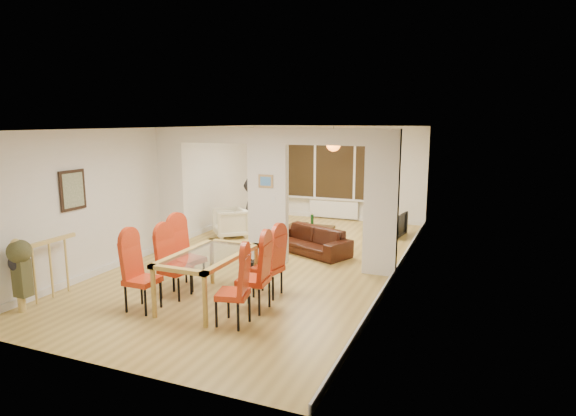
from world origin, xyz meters
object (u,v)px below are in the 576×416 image
Objects in this scene: dining_chair_lc at (188,255)px; bowl at (304,224)px; dining_table at (209,278)px; person at (255,196)px; armchair at (230,223)px; dining_chair_la at (142,275)px; coffee_table at (310,231)px; television at (397,225)px; dining_chair_ra at (233,288)px; dining_chair_lb at (175,265)px; dining_chair_rb at (253,275)px; sofa at (309,240)px; dining_chair_rc at (267,264)px; bottle at (312,220)px.

bowl is at bearing 97.84° from dining_chair_lc.
dining_chair_lc is 4.19m from bowl.
person is at bearing 106.96° from dining_table.
dining_chair_lc is 1.45× the size of armchair.
dining_chair_la reaches higher than coffee_table.
dining_chair_la is 4.58m from armchair.
dining_chair_lc is 5.58m from television.
dining_table is 1.62× the size of dining_chair_ra.
dining_chair_lb is at bearing -97.41° from coffee_table.
dining_chair_la is 1.61m from dining_chair_rb.
sofa reaches higher than coffee_table.
dining_chair_rc is at bearing -3.30° from armchair.
dining_chair_la is 1.03× the size of dining_chair_rc.
armchair is 1.92m from coffee_table.
dining_chair_la is at bearing 31.37° from person.
dining_chair_rb is 0.57× the size of person.
sofa is 0.97× the size of person.
dining_table is 0.88× the size of person.
dining_chair_la is at bearing -140.49° from dining_table.
dining_chair_rb reaches higher than dining_chair_rc.
dining_chair_rb is 1.14× the size of television.
dining_chair_lc is 3.56m from armchair.
dining_chair_rb is at bearing -78.57° from bowl.
armchair is (-1.09, 3.38, -0.20)m from dining_chair_lc.
dining_chair_lb is 0.57× the size of sofa.
dining_chair_rc is at bearing 77.81° from dining_chair_ra.
dining_chair_lc is at bearing 129.92° from dining_chair_ra.
sofa is 1.46m from coffee_table.
dining_chair_ra reaches higher than armchair.
dining_chair_lb is 0.45m from dining_chair_lc.
person is (-0.63, 3.81, 0.39)m from dining_chair_lc.
person is (-0.57, 4.89, 0.41)m from dining_chair_la.
dining_chair_rb reaches higher than dining_chair_ra.
dining_chair_rc is 4.11m from bowl.
dining_chair_ra is at bearing -14.37° from dining_chair_lb.
dining_chair_lb is 3.41m from sofa.
armchair is at bearing -22.35° from person.
bottle is at bearing 74.13° from armchair.
person reaches higher than bowl.
dining_chair_ra reaches higher than bottle.
armchair reaches higher than coffee_table.
dining_chair_rb is at bearing 8.81° from dining_chair_lb.
dining_table reaches higher than television.
armchair is 4.00m from television.
dining_chair_rc is 0.95× the size of coffee_table.
dining_chair_rb is 4.75m from person.
dining_chair_rb reaches higher than dining_table.
person is at bearing 113.94° from dining_chair_lc.
television is 0.86× the size of coffee_table.
coffee_table is (0.72, 5.24, -0.41)m from dining_chair_la.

